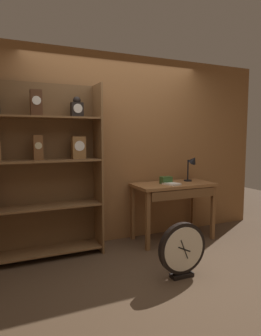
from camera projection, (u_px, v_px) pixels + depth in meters
The scene contains 8 objects.
ground_plane at pixel (162, 277), 3.12m from camera, with size 10.00×10.00×0.00m, color #4C3826.
back_wood_panel at pixel (116, 149), 4.15m from camera, with size 4.80×0.05×2.60m, color brown.
bookshelf at pixel (37, 169), 3.51m from camera, with size 1.46×0.36×2.12m.
workbench at pixel (174, 191), 4.18m from camera, with size 1.15×0.57×0.81m.
desk_lamp at pixel (192, 164), 4.35m from camera, with size 0.19×0.20×0.39m.
toolbox_small at pixel (166, 180), 4.14m from camera, with size 0.15×0.11×0.10m, color #2D5123.
open_repair_manual at pixel (172, 184), 4.06m from camera, with size 0.16×0.22×0.03m, color silver.
round_clock_large at pixel (182, 250), 3.09m from camera, with size 0.54×0.11×0.58m.
Camera 1 is at (-1.52, -2.59, 1.47)m, focal length 31.69 mm.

